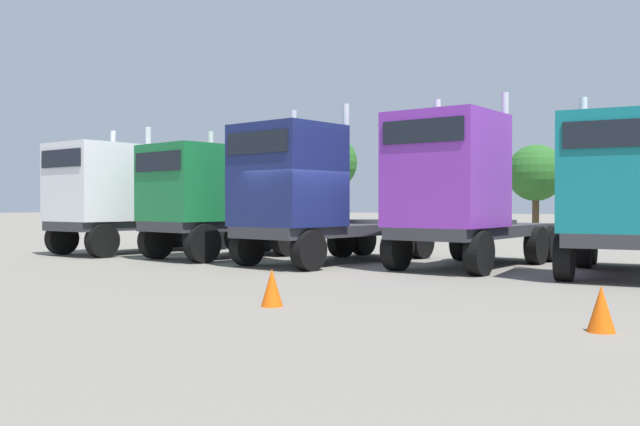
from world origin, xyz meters
name	(u,v)px	position (x,y,z in m)	size (l,w,h in m)	color
ground	(301,269)	(0.00, 0.00, 0.00)	(200.00, 200.00, 0.00)	slate
semi_truck_white	(112,197)	(-8.02, 1.63, 1.88)	(3.57, 6.51, 4.19)	#333338
semi_truck_green	(209,199)	(-4.04, 1.56, 1.82)	(3.84, 6.14, 3.99)	#333338
semi_truck_navy	(306,195)	(-0.33, 0.90, 1.90)	(3.88, 6.74, 4.32)	#333338
semi_truck_purple	(457,190)	(3.61, 1.63, 2.02)	(3.47, 6.44, 4.48)	#333338
semi_truck_teal	(624,194)	(7.53, 1.19, 1.87)	(2.56, 5.85, 4.19)	#333338
traffic_cone_near	(272,287)	(2.77, -5.92, 0.31)	(0.36, 0.36, 0.62)	#F2590C
traffic_cone_mid	(601,309)	(7.74, -5.88, 0.31)	(0.36, 0.36, 0.61)	#F2590C
oak_far_left	(329,163)	(-8.82, 19.14, 3.94)	(3.12, 3.12, 5.53)	#4C3823
oak_far_centre	(536,173)	(1.79, 22.38, 3.28)	(3.00, 3.00, 4.80)	#4C3823
oak_far_right	(621,159)	(6.11, 19.78, 3.76)	(2.84, 2.84, 5.21)	#4C3823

